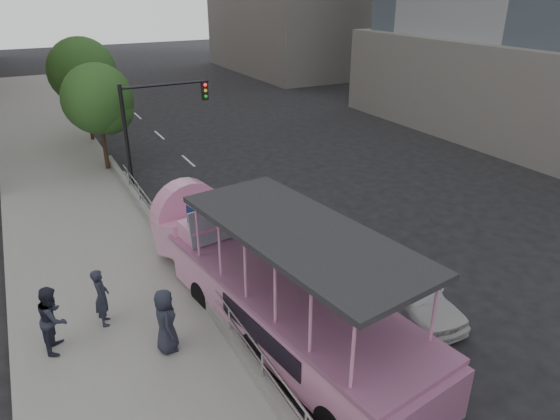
{
  "coord_description": "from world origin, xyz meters",
  "views": [
    {
      "loc": [
        -7.07,
        -10.29,
        9.18
      ],
      "look_at": [
        0.1,
        3.18,
        2.25
      ],
      "focal_mm": 32.0,
      "sensor_mm": 36.0,
      "label": 1
    }
  ],
  "objects_px": {
    "duck_boat": "(267,284)",
    "pedestrian_near": "(102,297)",
    "pedestrian_mid": "(53,318)",
    "pedestrian_far": "(166,321)",
    "parking_sign": "(195,242)",
    "traffic_signal": "(151,119)",
    "street_tree_near": "(100,102)",
    "street_tree_far": "(84,74)",
    "car": "(412,293)"
  },
  "relations": [
    {
      "from": "pedestrian_mid",
      "to": "duck_boat",
      "type": "bearing_deg",
      "value": -86.37
    },
    {
      "from": "pedestrian_near",
      "to": "parking_sign",
      "type": "relative_size",
      "value": 0.58
    },
    {
      "from": "traffic_signal",
      "to": "street_tree_far",
      "type": "bearing_deg",
      "value": 98.43
    },
    {
      "from": "duck_boat",
      "to": "street_tree_far",
      "type": "xyz_separation_m",
      "value": [
        -1.38,
        21.37,
        2.93
      ]
    },
    {
      "from": "pedestrian_near",
      "to": "parking_sign",
      "type": "distance_m",
      "value": 3.13
    },
    {
      "from": "pedestrian_mid",
      "to": "pedestrian_far",
      "type": "height_order",
      "value": "pedestrian_mid"
    },
    {
      "from": "street_tree_far",
      "to": "traffic_signal",
      "type": "bearing_deg",
      "value": -81.57
    },
    {
      "from": "pedestrian_near",
      "to": "street_tree_near",
      "type": "xyz_separation_m",
      "value": [
        2.69,
        13.53,
        2.64
      ]
    },
    {
      "from": "pedestrian_near",
      "to": "street_tree_far",
      "type": "relative_size",
      "value": 0.27
    },
    {
      "from": "street_tree_near",
      "to": "street_tree_far",
      "type": "distance_m",
      "value": 6.02
    },
    {
      "from": "traffic_signal",
      "to": "parking_sign",
      "type": "bearing_deg",
      "value": -97.75
    },
    {
      "from": "pedestrian_mid",
      "to": "parking_sign",
      "type": "distance_m",
      "value": 4.47
    },
    {
      "from": "pedestrian_mid",
      "to": "parking_sign",
      "type": "xyz_separation_m",
      "value": [
        4.29,
        1.1,
        0.64
      ]
    },
    {
      "from": "car",
      "to": "pedestrian_mid",
      "type": "bearing_deg",
      "value": 168.25
    },
    {
      "from": "pedestrian_mid",
      "to": "pedestrian_far",
      "type": "xyz_separation_m",
      "value": [
        2.57,
        -1.43,
        -0.04
      ]
    },
    {
      "from": "parking_sign",
      "to": "street_tree_near",
      "type": "xyz_separation_m",
      "value": [
        -0.3,
        12.93,
        1.94
      ]
    },
    {
      "from": "duck_boat",
      "to": "pedestrian_near",
      "type": "relative_size",
      "value": 6.52
    },
    {
      "from": "parking_sign",
      "to": "traffic_signal",
      "type": "height_order",
      "value": "traffic_signal"
    },
    {
      "from": "traffic_signal",
      "to": "duck_boat",
      "type": "bearing_deg",
      "value": -90.1
    },
    {
      "from": "pedestrian_mid",
      "to": "parking_sign",
      "type": "height_order",
      "value": "parking_sign"
    },
    {
      "from": "pedestrian_mid",
      "to": "traffic_signal",
      "type": "bearing_deg",
      "value": -10.58
    },
    {
      "from": "pedestrian_mid",
      "to": "pedestrian_far",
      "type": "distance_m",
      "value": 2.94
    },
    {
      "from": "pedestrian_near",
      "to": "parking_sign",
      "type": "height_order",
      "value": "parking_sign"
    },
    {
      "from": "car",
      "to": "street_tree_far",
      "type": "relative_size",
      "value": 0.6
    },
    {
      "from": "street_tree_far",
      "to": "street_tree_near",
      "type": "bearing_deg",
      "value": -91.91
    },
    {
      "from": "street_tree_near",
      "to": "pedestrian_near",
      "type": "bearing_deg",
      "value": -101.24
    },
    {
      "from": "pedestrian_near",
      "to": "street_tree_near",
      "type": "relative_size",
      "value": 0.31
    },
    {
      "from": "pedestrian_mid",
      "to": "street_tree_near",
      "type": "height_order",
      "value": "street_tree_near"
    },
    {
      "from": "car",
      "to": "street_tree_far",
      "type": "bearing_deg",
      "value": 108.26
    },
    {
      "from": "parking_sign",
      "to": "street_tree_near",
      "type": "relative_size",
      "value": 0.53
    },
    {
      "from": "parking_sign",
      "to": "street_tree_far",
      "type": "distance_m",
      "value": 19.08
    },
    {
      "from": "pedestrian_near",
      "to": "traffic_signal",
      "type": "bearing_deg",
      "value": -15.47
    },
    {
      "from": "pedestrian_near",
      "to": "pedestrian_far",
      "type": "bearing_deg",
      "value": -139.2
    },
    {
      "from": "car",
      "to": "pedestrian_mid",
      "type": "relative_size",
      "value": 2.07
    },
    {
      "from": "pedestrian_far",
      "to": "parking_sign",
      "type": "bearing_deg",
      "value": -26.95
    },
    {
      "from": "parking_sign",
      "to": "duck_boat",
      "type": "bearing_deg",
      "value": -62.52
    },
    {
      "from": "duck_boat",
      "to": "parking_sign",
      "type": "relative_size",
      "value": 3.77
    },
    {
      "from": "pedestrian_mid",
      "to": "street_tree_near",
      "type": "bearing_deg",
      "value": 1.33
    },
    {
      "from": "car",
      "to": "pedestrian_far",
      "type": "bearing_deg",
      "value": 173.36
    },
    {
      "from": "pedestrian_near",
      "to": "pedestrian_mid",
      "type": "relative_size",
      "value": 0.93
    },
    {
      "from": "pedestrian_far",
      "to": "traffic_signal",
      "type": "distance_m",
      "value": 12.62
    },
    {
      "from": "traffic_signal",
      "to": "pedestrian_far",
      "type": "bearing_deg",
      "value": -104.06
    },
    {
      "from": "car",
      "to": "pedestrian_near",
      "type": "xyz_separation_m",
      "value": [
        -8.4,
        3.37,
        0.51
      ]
    },
    {
      "from": "duck_boat",
      "to": "pedestrian_far",
      "type": "distance_m",
      "value": 3.0
    },
    {
      "from": "pedestrian_far",
      "to": "street_tree_far",
      "type": "xyz_separation_m",
      "value": [
        1.62,
        21.46,
        3.1
      ]
    },
    {
      "from": "parking_sign",
      "to": "traffic_signal",
      "type": "relative_size",
      "value": 0.58
    },
    {
      "from": "duck_boat",
      "to": "traffic_signal",
      "type": "xyz_separation_m",
      "value": [
        0.02,
        11.94,
        2.12
      ]
    },
    {
      "from": "duck_boat",
      "to": "parking_sign",
      "type": "bearing_deg",
      "value": 117.48
    },
    {
      "from": "duck_boat",
      "to": "parking_sign",
      "type": "distance_m",
      "value": 2.8
    },
    {
      "from": "pedestrian_mid",
      "to": "pedestrian_near",
      "type": "bearing_deg",
      "value": -51.65
    }
  ]
}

